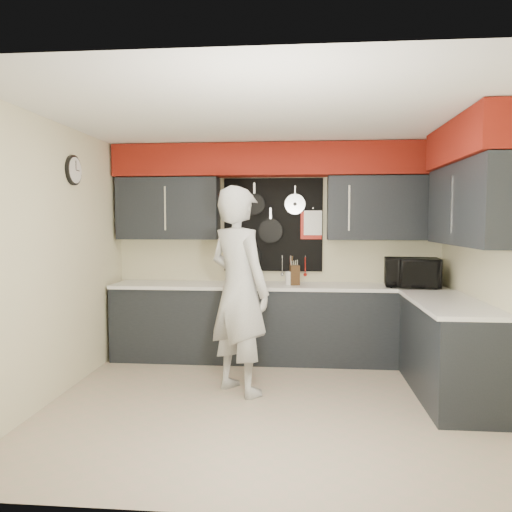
# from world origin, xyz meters

# --- Properties ---
(ground) EXTENTS (4.00, 4.00, 0.00)m
(ground) POSITION_xyz_m (0.00, 0.00, 0.00)
(ground) COLOR tan
(ground) RESTS_ON ground
(back_wall_assembly) EXTENTS (4.00, 0.36, 2.60)m
(back_wall_assembly) POSITION_xyz_m (0.01, 1.60, 2.01)
(back_wall_assembly) COLOR beige
(back_wall_assembly) RESTS_ON ground
(right_wall_assembly) EXTENTS (0.36, 3.50, 2.60)m
(right_wall_assembly) POSITION_xyz_m (1.85, 0.26, 1.94)
(right_wall_assembly) COLOR beige
(right_wall_assembly) RESTS_ON ground
(left_wall_assembly) EXTENTS (0.05, 3.50, 2.60)m
(left_wall_assembly) POSITION_xyz_m (-1.99, 0.02, 1.33)
(left_wall_assembly) COLOR beige
(left_wall_assembly) RESTS_ON ground
(base_cabinets) EXTENTS (3.95, 2.20, 0.92)m
(base_cabinets) POSITION_xyz_m (0.49, 1.13, 0.46)
(base_cabinets) COLOR black
(base_cabinets) RESTS_ON ground
(microwave) EXTENTS (0.63, 0.46, 0.33)m
(microwave) POSITION_xyz_m (1.56, 1.36, 1.09)
(microwave) COLOR black
(microwave) RESTS_ON base_cabinets
(knife_block) EXTENTS (0.13, 0.13, 0.23)m
(knife_block) POSITION_xyz_m (0.22, 1.41, 1.04)
(knife_block) COLOR #361E11
(knife_block) RESTS_ON base_cabinets
(utensil_crock) EXTENTS (0.12, 0.12, 0.16)m
(utensil_crock) POSITION_xyz_m (0.18, 1.44, 1.00)
(utensil_crock) COLOR white
(utensil_crock) RESTS_ON base_cabinets
(coffee_maker) EXTENTS (0.22, 0.25, 0.33)m
(coffee_maker) POSITION_xyz_m (-0.32, 1.41, 1.09)
(coffee_maker) COLOR black
(coffee_maker) RESTS_ON base_cabinets
(person) EXTENTS (0.87, 0.84, 2.00)m
(person) POSITION_xyz_m (-0.30, 0.30, 1.00)
(person) COLOR beige
(person) RESTS_ON ground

